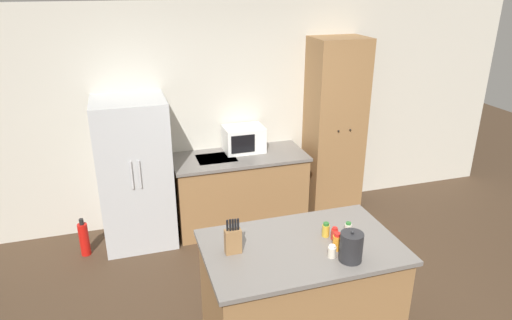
{
  "coord_description": "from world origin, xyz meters",
  "views": [
    {
      "loc": [
        -1.39,
        -2.82,
        2.83
      ],
      "look_at": [
        -0.09,
        1.4,
        1.05
      ],
      "focal_mm": 32.0,
      "sensor_mm": 36.0,
      "label": 1
    }
  ],
  "objects_px": {
    "pantry_cabinet": "(334,127)",
    "spice_bottle_green_herb": "(348,239)",
    "spice_bottle_tall_dark": "(348,228)",
    "microwave": "(244,139)",
    "spice_bottle_orange_cap": "(326,230)",
    "spice_bottle_pale_salt": "(332,251)",
    "refrigerator": "(135,173)",
    "kettle": "(351,247)",
    "knife_block": "(233,240)",
    "spice_bottle_short_red": "(335,234)",
    "fire_extinguisher": "(84,239)",
    "spice_bottle_amber_oil": "(337,242)"
  },
  "relations": [
    {
      "from": "spice_bottle_tall_dark",
      "to": "spice_bottle_short_red",
      "type": "height_order",
      "value": "spice_bottle_short_red"
    },
    {
      "from": "knife_block",
      "to": "spice_bottle_tall_dark",
      "type": "relative_size",
      "value": 3.32
    },
    {
      "from": "spice_bottle_tall_dark",
      "to": "spice_bottle_short_red",
      "type": "bearing_deg",
      "value": -157.59
    },
    {
      "from": "microwave",
      "to": "spice_bottle_orange_cap",
      "type": "height_order",
      "value": "microwave"
    },
    {
      "from": "kettle",
      "to": "spice_bottle_amber_oil",
      "type": "bearing_deg",
      "value": 102.28
    },
    {
      "from": "pantry_cabinet",
      "to": "spice_bottle_pale_salt",
      "type": "bearing_deg",
      "value": -116.43
    },
    {
      "from": "knife_block",
      "to": "spice_bottle_pale_salt",
      "type": "height_order",
      "value": "knife_block"
    },
    {
      "from": "spice_bottle_green_herb",
      "to": "spice_bottle_orange_cap",
      "type": "relative_size",
      "value": 0.78
    },
    {
      "from": "spice_bottle_pale_salt",
      "to": "microwave",
      "type": "bearing_deg",
      "value": 89.54
    },
    {
      "from": "microwave",
      "to": "spice_bottle_green_herb",
      "type": "bearing_deg",
      "value": -85.63
    },
    {
      "from": "spice_bottle_pale_salt",
      "to": "spice_bottle_orange_cap",
      "type": "xyz_separation_m",
      "value": [
        0.08,
        0.27,
        0.01
      ]
    },
    {
      "from": "refrigerator",
      "to": "knife_block",
      "type": "distance_m",
      "value": 2.09
    },
    {
      "from": "knife_block",
      "to": "pantry_cabinet",
      "type": "bearing_deg",
      "value": 48.75
    },
    {
      "from": "knife_block",
      "to": "spice_bottle_green_herb",
      "type": "height_order",
      "value": "knife_block"
    },
    {
      "from": "spice_bottle_tall_dark",
      "to": "spice_bottle_green_herb",
      "type": "height_order",
      "value": "spice_bottle_green_herb"
    },
    {
      "from": "spice_bottle_amber_oil",
      "to": "microwave",
      "type": "bearing_deg",
      "value": 91.39
    },
    {
      "from": "pantry_cabinet",
      "to": "spice_bottle_tall_dark",
      "type": "relative_size",
      "value": 25.79
    },
    {
      "from": "spice_bottle_amber_oil",
      "to": "spice_bottle_orange_cap",
      "type": "bearing_deg",
      "value": 89.05
    },
    {
      "from": "refrigerator",
      "to": "pantry_cabinet",
      "type": "xyz_separation_m",
      "value": [
        2.44,
        0.1,
        0.26
      ]
    },
    {
      "from": "microwave",
      "to": "spice_bottle_pale_salt",
      "type": "relative_size",
      "value": 4.85
    },
    {
      "from": "microwave",
      "to": "spice_bottle_green_herb",
      "type": "height_order",
      "value": "microwave"
    },
    {
      "from": "spice_bottle_pale_salt",
      "to": "spice_bottle_orange_cap",
      "type": "distance_m",
      "value": 0.28
    },
    {
      "from": "kettle",
      "to": "spice_bottle_short_red",
      "type": "bearing_deg",
      "value": 86.54
    },
    {
      "from": "spice_bottle_green_herb",
      "to": "fire_extinguisher",
      "type": "bearing_deg",
      "value": 136.23
    },
    {
      "from": "spice_bottle_pale_salt",
      "to": "kettle",
      "type": "bearing_deg",
      "value": -34.33
    },
    {
      "from": "spice_bottle_amber_oil",
      "to": "knife_block",
      "type": "bearing_deg",
      "value": 165.93
    },
    {
      "from": "knife_block",
      "to": "spice_bottle_green_herb",
      "type": "bearing_deg",
      "value": -9.19
    },
    {
      "from": "microwave",
      "to": "fire_extinguisher",
      "type": "relative_size",
      "value": 1.06
    },
    {
      "from": "knife_block",
      "to": "kettle",
      "type": "relative_size",
      "value": 1.17
    },
    {
      "from": "spice_bottle_orange_cap",
      "to": "spice_bottle_pale_salt",
      "type": "bearing_deg",
      "value": -106.26
    },
    {
      "from": "spice_bottle_tall_dark",
      "to": "spice_bottle_green_herb",
      "type": "bearing_deg",
      "value": -117.79
    },
    {
      "from": "spice_bottle_amber_oil",
      "to": "kettle",
      "type": "bearing_deg",
      "value": -77.72
    },
    {
      "from": "pantry_cabinet",
      "to": "spice_bottle_tall_dark",
      "type": "xyz_separation_m",
      "value": [
        -0.9,
        -2.08,
        -0.1
      ]
    },
    {
      "from": "fire_extinguisher",
      "to": "spice_bottle_orange_cap",
      "type": "bearing_deg",
      "value": -43.18
    },
    {
      "from": "knife_block",
      "to": "refrigerator",
      "type": "bearing_deg",
      "value": 106.69
    },
    {
      "from": "microwave",
      "to": "knife_block",
      "type": "bearing_deg",
      "value": -107.62
    },
    {
      "from": "spice_bottle_green_herb",
      "to": "fire_extinguisher",
      "type": "distance_m",
      "value": 2.97
    },
    {
      "from": "spice_bottle_tall_dark",
      "to": "microwave",
      "type": "bearing_deg",
      "value": 96.83
    },
    {
      "from": "pantry_cabinet",
      "to": "spice_bottle_green_herb",
      "type": "height_order",
      "value": "pantry_cabinet"
    },
    {
      "from": "knife_block",
      "to": "kettle",
      "type": "xyz_separation_m",
      "value": [
        0.77,
        -0.34,
        0.0
      ]
    },
    {
      "from": "refrigerator",
      "to": "knife_block",
      "type": "bearing_deg",
      "value": -73.31
    },
    {
      "from": "microwave",
      "to": "spice_bottle_amber_oil",
      "type": "distance_m",
      "value": 2.34
    },
    {
      "from": "pantry_cabinet",
      "to": "microwave",
      "type": "height_order",
      "value": "pantry_cabinet"
    },
    {
      "from": "spice_bottle_short_red",
      "to": "spice_bottle_pale_salt",
      "type": "bearing_deg",
      "value": -120.44
    },
    {
      "from": "refrigerator",
      "to": "kettle",
      "type": "bearing_deg",
      "value": -59.51
    },
    {
      "from": "microwave",
      "to": "spice_bottle_short_red",
      "type": "distance_m",
      "value": 2.21
    },
    {
      "from": "spice_bottle_pale_salt",
      "to": "spice_bottle_tall_dark",
      "type": "bearing_deg",
      "value": 45.11
    },
    {
      "from": "knife_block",
      "to": "spice_bottle_pale_salt",
      "type": "relative_size",
      "value": 2.93
    },
    {
      "from": "spice_bottle_tall_dark",
      "to": "spice_bottle_pale_salt",
      "type": "height_order",
      "value": "spice_bottle_pale_salt"
    },
    {
      "from": "microwave",
      "to": "knife_block",
      "type": "relative_size",
      "value": 1.66
    }
  ]
}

